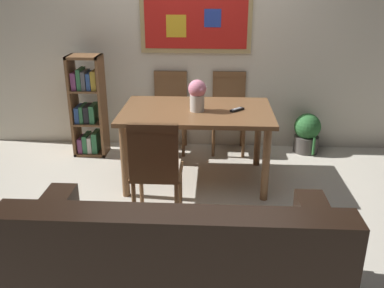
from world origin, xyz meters
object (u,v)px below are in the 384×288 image
at_px(dining_chair_near_left, 156,165).
at_px(potted_ivy, 307,133).
at_px(dining_table, 197,119).
at_px(bookshelf, 88,108).
at_px(dining_chair_far_left, 170,105).
at_px(flower_vase, 197,94).
at_px(leather_couch, 179,269).
at_px(tv_remote, 237,110).
at_px(dining_chair_far_right, 229,105).

xyz_separation_m(dining_chair_near_left, potted_ivy, (1.53, 1.66, -0.31)).
height_order(dining_table, bookshelf, bookshelf).
bearing_deg(dining_chair_far_left, flower_vase, -68.03).
relative_size(bookshelf, flower_vase, 3.81).
relative_size(dining_chair_far_left, potted_ivy, 1.77).
bearing_deg(flower_vase, leather_couch, -90.78).
relative_size(leather_couch, tv_remote, 12.64).
distance_m(dining_chair_far_left, flower_vase, 1.01).
bearing_deg(leather_couch, dining_chair_near_left, 105.23).
height_order(flower_vase, tv_remote, flower_vase).
xyz_separation_m(dining_chair_far_right, potted_ivy, (0.91, -0.05, -0.31)).
height_order(dining_chair_far_left, leather_couch, dining_chair_far_left).
distance_m(leather_couch, bookshelf, 2.76).
distance_m(dining_chair_far_right, flower_vase, 1.02).
bearing_deg(leather_couch, dining_table, 89.45).
distance_m(flower_vase, tv_remote, 0.41).
relative_size(dining_chair_far_left, dining_chair_far_right, 1.00).
height_order(dining_table, dining_chair_far_left, dining_chair_far_left).
relative_size(dining_table, flower_vase, 4.82).
distance_m(dining_chair_far_left, tv_remote, 1.14).
bearing_deg(dining_chair_far_left, dining_chair_far_right, 1.56).
bearing_deg(bookshelf, leather_couch, -63.36).
bearing_deg(tv_remote, potted_ivy, 43.44).
bearing_deg(flower_vase, dining_table, 99.08).
relative_size(dining_chair_far_right, bookshelf, 0.80).
bearing_deg(tv_remote, dining_chair_far_right, 93.24).
bearing_deg(bookshelf, dining_chair_far_right, 8.25).
bearing_deg(dining_table, leather_couch, -90.55).
height_order(dining_table, tv_remote, tv_remote).
distance_m(dining_chair_near_left, leather_couch, 1.04).
relative_size(dining_chair_near_left, leather_couch, 0.51).
height_order(bookshelf, flower_vase, bookshelf).
bearing_deg(tv_remote, dining_chair_far_left, 130.61).
distance_m(leather_couch, flower_vase, 1.89).
bearing_deg(potted_ivy, dining_chair_near_left, -132.72).
relative_size(dining_chair_far_right, potted_ivy, 1.77).
xyz_separation_m(dining_table, tv_remote, (0.38, -0.02, 0.11)).
bearing_deg(dining_table, dining_chair_far_right, 68.52).
bearing_deg(tv_remote, dining_chair_near_left, -128.46).
xyz_separation_m(dining_table, leather_couch, (-0.02, -1.84, -0.33)).
bearing_deg(bookshelf, dining_chair_near_left, -56.84).
relative_size(dining_table, leather_couch, 0.80).
bearing_deg(tv_remote, dining_table, 177.16).
distance_m(dining_table, dining_chair_far_right, 0.92).
bearing_deg(potted_ivy, dining_table, -147.35).
relative_size(dining_table, tv_remote, 10.10).
bearing_deg(tv_remote, bookshelf, 158.65).
height_order(dining_chair_near_left, bookshelf, bookshelf).
height_order(dining_chair_far_left, potted_ivy, dining_chair_far_left).
bearing_deg(dining_chair_near_left, tv_remote, 51.54).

